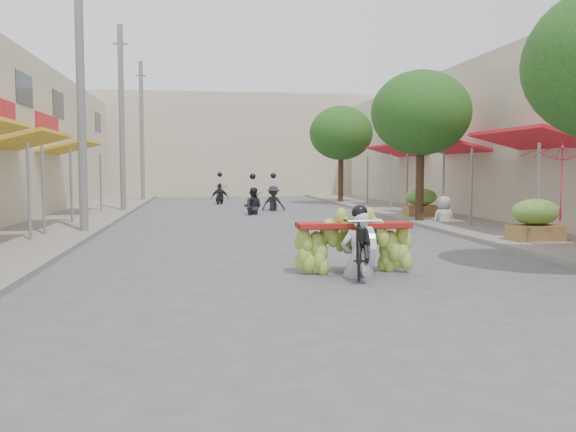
% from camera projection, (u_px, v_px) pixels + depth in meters
% --- Properties ---
extents(ground, '(120.00, 120.00, 0.00)m').
position_uv_depth(ground, '(398.00, 349.00, 6.46)').
color(ground, '#58575D').
rests_on(ground, ground).
extents(sidewalk_left, '(4.00, 60.00, 0.12)m').
position_uv_depth(sidewalk_left, '(52.00, 224.00, 20.28)').
color(sidewalk_left, gray).
rests_on(sidewalk_left, ground).
extents(sidewalk_right, '(4.00, 60.00, 0.12)m').
position_uv_depth(sidewalk_right, '(451.00, 219.00, 22.25)').
color(sidewalk_right, gray).
rests_on(sidewalk_right, ground).
extents(far_building, '(20.00, 6.00, 7.00)m').
position_uv_depth(far_building, '(230.00, 146.00, 43.69)').
color(far_building, beige).
rests_on(far_building, ground).
extents(utility_pole_mid, '(0.60, 0.24, 8.00)m').
position_uv_depth(utility_pole_mid, '(81.00, 94.00, 17.23)').
color(utility_pole_mid, slate).
rests_on(utility_pole_mid, ground).
extents(utility_pole_far, '(0.60, 0.24, 8.00)m').
position_uv_depth(utility_pole_far, '(122.00, 119.00, 26.11)').
color(utility_pole_far, slate).
rests_on(utility_pole_far, ground).
extents(utility_pole_back, '(0.60, 0.24, 8.00)m').
position_uv_depth(utility_pole_back, '(142.00, 131.00, 35.00)').
color(utility_pole_back, slate).
rests_on(utility_pole_back, ground).
extents(street_tree_mid, '(3.40, 3.40, 5.25)m').
position_uv_depth(street_tree_mid, '(421.00, 113.00, 20.74)').
color(street_tree_mid, '#3A2719').
rests_on(street_tree_mid, ground).
extents(street_tree_far, '(3.40, 3.40, 5.25)m').
position_uv_depth(street_tree_far, '(341.00, 133.00, 32.59)').
color(street_tree_far, '#3A2719').
rests_on(street_tree_far, ground).
extents(produce_crate_mid, '(1.20, 0.88, 1.16)m').
position_uv_depth(produce_crate_mid, '(535.00, 217.00, 15.18)').
color(produce_crate_mid, olive).
rests_on(produce_crate_mid, ground).
extents(produce_crate_far, '(1.20, 0.88, 1.16)m').
position_uv_depth(produce_crate_far, '(421.00, 200.00, 23.07)').
color(produce_crate_far, olive).
rests_on(produce_crate_far, ground).
extents(banana_motorbike, '(2.20, 1.96, 2.16)m').
position_uv_depth(banana_motorbike, '(357.00, 236.00, 10.86)').
color(banana_motorbike, black).
rests_on(banana_motorbike, ground).
extents(market_umbrella, '(2.54, 2.54, 1.81)m').
position_uv_depth(market_umbrella, '(563.00, 142.00, 13.81)').
color(market_umbrella, '#DB1D44').
rests_on(market_umbrella, ground).
extents(pedestrian, '(0.90, 0.61, 1.71)m').
position_uv_depth(pedestrian, '(444.00, 196.00, 20.77)').
color(pedestrian, silver).
rests_on(pedestrian, ground).
extents(bg_motorbike_a, '(1.08, 1.69, 1.95)m').
position_uv_depth(bg_motorbike_a, '(253.00, 196.00, 25.25)').
color(bg_motorbike_a, black).
rests_on(bg_motorbike_a, ground).
extents(bg_motorbike_b, '(1.07, 1.67, 1.95)m').
position_uv_depth(bg_motorbike_b, '(273.00, 192.00, 27.51)').
color(bg_motorbike_b, black).
rests_on(bg_motorbike_b, ground).
extents(bg_motorbike_c, '(1.05, 1.78, 1.95)m').
position_uv_depth(bg_motorbike_c, '(220.00, 189.00, 32.52)').
color(bg_motorbike_c, black).
rests_on(bg_motorbike_c, ground).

